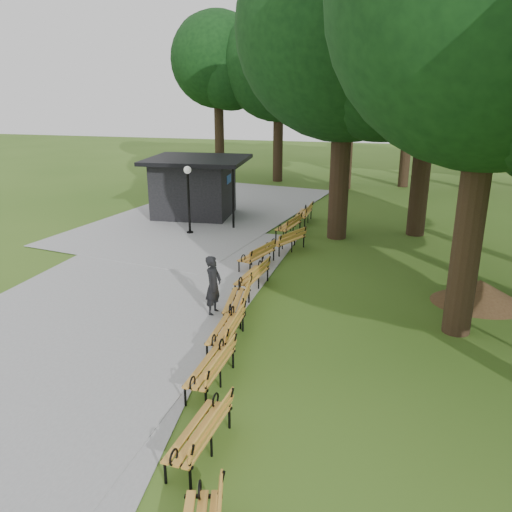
% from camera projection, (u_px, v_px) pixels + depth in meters
% --- Properties ---
extents(ground, '(100.00, 100.00, 0.00)m').
position_uv_depth(ground, '(211.00, 365.00, 11.78)').
color(ground, '#365B1A').
rests_on(ground, ground).
extents(path, '(12.00, 38.00, 0.06)m').
position_uv_depth(path, '(117.00, 297.00, 15.46)').
color(path, '#939396').
rests_on(path, ground).
extents(person, '(0.48, 0.66, 1.70)m').
position_uv_depth(person, '(213.00, 286.00, 14.15)').
color(person, black).
rests_on(person, ground).
extents(kiosk, '(4.83, 4.27, 2.86)m').
position_uv_depth(kiosk, '(194.00, 187.00, 24.81)').
color(kiosk, black).
rests_on(kiosk, ground).
extents(lamp_post, '(0.32, 0.32, 2.91)m').
position_uv_depth(lamp_post, '(188.00, 185.00, 21.56)').
color(lamp_post, black).
rests_on(lamp_post, ground).
extents(dirt_mound, '(2.23, 2.23, 0.73)m').
position_uv_depth(dirt_mound, '(479.00, 292.00, 15.00)').
color(dirt_mound, '#47301C').
rests_on(dirt_mound, ground).
extents(bench_1, '(0.80, 1.95, 0.88)m').
position_uv_depth(bench_1, '(199.00, 432.00, 8.80)').
color(bench_1, gold).
rests_on(bench_1, ground).
extents(bench_2, '(0.72, 1.93, 0.88)m').
position_uv_depth(bench_2, '(210.00, 367.00, 10.83)').
color(bench_2, gold).
rests_on(bench_2, ground).
extents(bench_3, '(0.69, 1.91, 0.88)m').
position_uv_depth(bench_3, '(226.00, 329.00, 12.54)').
color(bench_3, gold).
rests_on(bench_3, ground).
extents(bench_4, '(0.87, 1.96, 0.88)m').
position_uv_depth(bench_4, '(237.00, 300.00, 14.20)').
color(bench_4, gold).
rests_on(bench_4, ground).
extents(bench_5, '(0.87, 1.96, 0.88)m').
position_uv_depth(bench_5, '(252.00, 276.00, 16.05)').
color(bench_5, gold).
rests_on(bench_5, ground).
extents(bench_6, '(1.16, 2.00, 0.88)m').
position_uv_depth(bench_6, '(257.00, 255.00, 18.01)').
color(bench_6, gold).
rests_on(bench_6, ground).
extents(bench_7, '(1.37, 1.99, 0.88)m').
position_uv_depth(bench_7, '(287.00, 240.00, 19.75)').
color(bench_7, gold).
rests_on(bench_7, ground).
extents(bench_8, '(0.99, 1.99, 0.88)m').
position_uv_depth(bench_8, '(288.00, 226.00, 21.78)').
color(bench_8, gold).
rests_on(bench_8, ground).
extents(bench_9, '(0.69, 1.92, 0.88)m').
position_uv_depth(bench_9, '(303.00, 214.00, 23.87)').
color(bench_9, gold).
rests_on(bench_9, ground).
extents(lawn_tree_2, '(8.37, 8.37, 12.30)m').
position_uv_depth(lawn_tree_2, '(347.00, 29.00, 19.16)').
color(lawn_tree_2, black).
rests_on(lawn_tree_2, ground).
extents(lawn_tree_4, '(7.14, 7.14, 12.59)m').
position_uv_depth(lawn_tree_4, '(438.00, 4.00, 19.33)').
color(lawn_tree_4, black).
rests_on(lawn_tree_4, ground).
extents(tree_backdrop, '(36.33, 9.62, 16.24)m').
position_uv_depth(tree_backdrop, '(454.00, 48.00, 29.20)').
color(tree_backdrop, black).
rests_on(tree_backdrop, ground).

